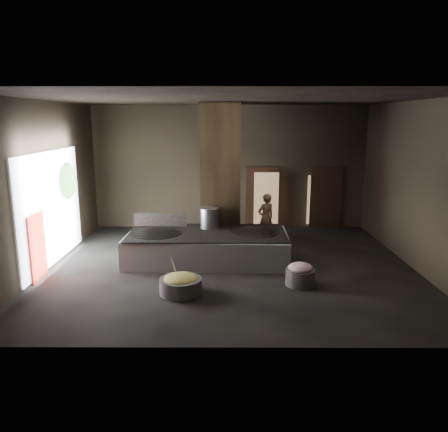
{
  "coord_description": "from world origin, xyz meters",
  "views": [
    {
      "loc": [
        -0.14,
        -11.61,
        3.99
      ],
      "look_at": [
        -0.19,
        0.75,
        1.25
      ],
      "focal_mm": 35.0,
      "sensor_mm": 36.0,
      "label": 1
    }
  ],
  "objects_px": {
    "wok_right": "(254,235)",
    "cook": "(266,218)",
    "meat_basin": "(300,277)",
    "stock_pot": "(210,218)",
    "veg_basin": "(181,286)",
    "hearth_platform": "(207,247)",
    "wok_left": "(156,236)"
  },
  "relations": [
    {
      "from": "meat_basin",
      "to": "stock_pot",
      "type": "bearing_deg",
      "value": 132.92
    },
    {
      "from": "wok_right",
      "to": "cook",
      "type": "bearing_deg",
      "value": 74.88
    },
    {
      "from": "wok_right",
      "to": "veg_basin",
      "type": "xyz_separation_m",
      "value": [
        -1.87,
        -2.53,
        -0.57
      ]
    },
    {
      "from": "wok_left",
      "to": "wok_right",
      "type": "distance_m",
      "value": 2.8
    },
    {
      "from": "meat_basin",
      "to": "veg_basin",
      "type": "bearing_deg",
      "value": -169.4
    },
    {
      "from": "veg_basin",
      "to": "stock_pot",
      "type": "bearing_deg",
      "value": 79.27
    },
    {
      "from": "veg_basin",
      "to": "meat_basin",
      "type": "bearing_deg",
      "value": 10.6
    },
    {
      "from": "hearth_platform",
      "to": "cook",
      "type": "bearing_deg",
      "value": 47.94
    },
    {
      "from": "hearth_platform",
      "to": "veg_basin",
      "type": "height_order",
      "value": "hearth_platform"
    },
    {
      "from": "meat_basin",
      "to": "cook",
      "type": "bearing_deg",
      "value": 97.66
    },
    {
      "from": "hearth_platform",
      "to": "wok_left",
      "type": "xyz_separation_m",
      "value": [
        -1.45,
        -0.05,
        0.35
      ]
    },
    {
      "from": "veg_basin",
      "to": "meat_basin",
      "type": "height_order",
      "value": "meat_basin"
    },
    {
      "from": "wok_right",
      "to": "cook",
      "type": "xyz_separation_m",
      "value": [
        0.5,
        1.84,
        0.07
      ]
    },
    {
      "from": "meat_basin",
      "to": "wok_right",
      "type": "bearing_deg",
      "value": 117.0
    },
    {
      "from": "wok_left",
      "to": "wok_right",
      "type": "relative_size",
      "value": 1.07
    },
    {
      "from": "wok_right",
      "to": "veg_basin",
      "type": "distance_m",
      "value": 3.2
    },
    {
      "from": "wok_right",
      "to": "meat_basin",
      "type": "relative_size",
      "value": 1.84
    },
    {
      "from": "veg_basin",
      "to": "meat_basin",
      "type": "distance_m",
      "value": 2.94
    },
    {
      "from": "wok_left",
      "to": "meat_basin",
      "type": "xyz_separation_m",
      "value": [
        3.81,
        -1.89,
        -0.55
      ]
    },
    {
      "from": "hearth_platform",
      "to": "wok_right",
      "type": "relative_size",
      "value": 3.41
    },
    {
      "from": "cook",
      "to": "meat_basin",
      "type": "distance_m",
      "value": 3.91
    },
    {
      "from": "hearth_platform",
      "to": "stock_pot",
      "type": "distance_m",
      "value": 0.92
    },
    {
      "from": "stock_pot",
      "to": "meat_basin",
      "type": "relative_size",
      "value": 0.82
    },
    {
      "from": "wok_right",
      "to": "stock_pot",
      "type": "height_order",
      "value": "stock_pot"
    },
    {
      "from": "wok_left",
      "to": "veg_basin",
      "type": "height_order",
      "value": "wok_left"
    },
    {
      "from": "stock_pot",
      "to": "meat_basin",
      "type": "bearing_deg",
      "value": -47.08
    },
    {
      "from": "wok_left",
      "to": "meat_basin",
      "type": "height_order",
      "value": "wok_left"
    },
    {
      "from": "cook",
      "to": "stock_pot",
      "type": "bearing_deg",
      "value": 9.11
    },
    {
      "from": "cook",
      "to": "veg_basin",
      "type": "relative_size",
      "value": 1.64
    },
    {
      "from": "stock_pot",
      "to": "veg_basin",
      "type": "relative_size",
      "value": 0.6
    },
    {
      "from": "wok_right",
      "to": "stock_pot",
      "type": "bearing_deg",
      "value": 158.96
    },
    {
      "from": "stock_pot",
      "to": "meat_basin",
      "type": "xyz_separation_m",
      "value": [
        2.31,
        -2.49,
        -0.93
      ]
    }
  ]
}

